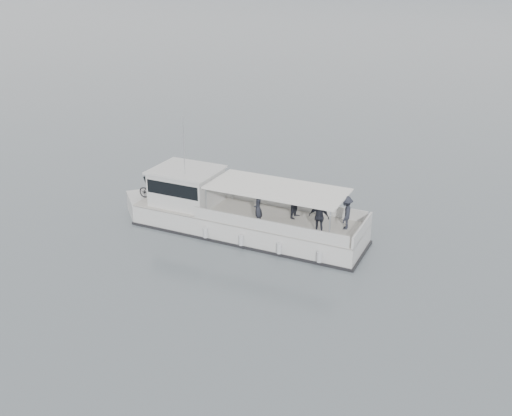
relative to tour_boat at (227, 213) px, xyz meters
The scene contains 3 objects.
ground 4.66m from the tour_boat, 150.85° to the right, with size 1400.00×1400.00×0.00m, color #545C63.
tour_boat is the anchor object (origin of this frame).
moored_fleet 209.29m from the tour_boat, 105.42° to the left, with size 362.44×353.55×9.23m.
Camera 1 is at (19.34, -21.47, 13.25)m, focal length 40.00 mm.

